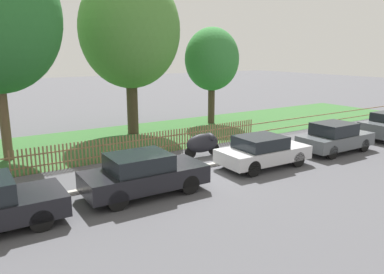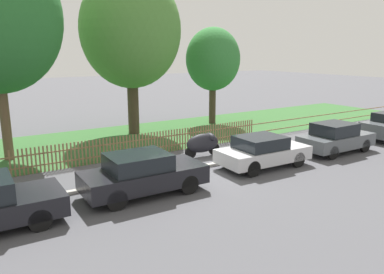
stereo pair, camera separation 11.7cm
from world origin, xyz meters
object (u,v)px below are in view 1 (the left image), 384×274
Objects in this scene: parked_car_navy_estate at (143,174)px; tree_far_left at (212,60)px; covered_motorcycle at (203,143)px; tree_mid_park at (130,30)px; parked_car_red_compact at (263,151)px; parked_car_white_van at (335,137)px.

tree_far_left is (9.39, 9.08, 3.42)m from parked_car_navy_estate.
tree_mid_park reaches higher than covered_motorcycle.
parked_car_red_compact is 0.63× the size of tree_far_left.
covered_motorcycle is at bearing 115.41° from parked_car_red_compact.
parked_car_navy_estate reaches higher than parked_car_red_compact.
tree_mid_park reaches higher than tree_far_left.
parked_car_navy_estate reaches higher than covered_motorcycle.
parked_car_navy_estate is at bearing -179.91° from parked_car_white_van.
tree_mid_park is at bearing 68.65° from parked_car_navy_estate.
parked_car_white_van is 6.27m from covered_motorcycle.
covered_motorcycle is (4.30, 2.71, -0.09)m from parked_car_navy_estate.
parked_car_navy_estate is 2.32× the size of covered_motorcycle.
parked_car_white_van is (9.92, -0.05, -0.01)m from parked_car_navy_estate.
parked_car_red_compact is 10.41m from tree_far_left.
tree_far_left reaches higher than parked_car_white_van.
covered_motorcycle is at bearing -128.62° from tree_far_left.
parked_car_navy_estate is 1.08× the size of parked_car_white_van.
parked_car_red_compact is at bearing 2.11° from parked_car_navy_estate.
covered_motorcycle is 8.88m from tree_far_left.
parked_car_white_van is 0.61× the size of tree_far_left.
covered_motorcycle is at bearing -84.74° from tree_mid_park.
tree_mid_park is at bearing 124.87° from parked_car_white_van.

